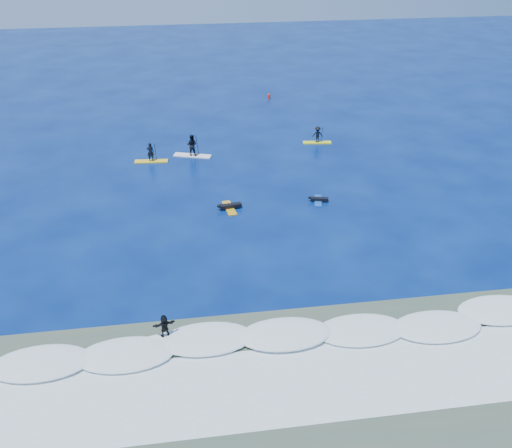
{
  "coord_description": "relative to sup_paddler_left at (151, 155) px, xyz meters",
  "views": [
    {
      "loc": [
        -3.8,
        -31.99,
        19.37
      ],
      "look_at": [
        1.13,
        1.21,
        0.6
      ],
      "focal_mm": 40.0,
      "sensor_mm": 36.0,
      "label": 1
    }
  ],
  "objects": [
    {
      "name": "ground",
      "position": [
        6.05,
        -14.53,
        -0.63
      ],
      "size": [
        160.0,
        160.0,
        0.0
      ],
      "primitive_type": "plane",
      "color": "#04164F",
      "rests_on": "ground"
    },
    {
      "name": "shallow_water",
      "position": [
        6.05,
        -28.53,
        -0.62
      ],
      "size": [
        90.0,
        13.0,
        0.01
      ],
      "primitive_type": "cube",
      "color": "#3B5140",
      "rests_on": "ground"
    },
    {
      "name": "breaking_wave",
      "position": [
        6.05,
        -24.53,
        -0.63
      ],
      "size": [
        40.0,
        6.0,
        0.3
      ],
      "primitive_type": "cube",
      "color": "white",
      "rests_on": "ground"
    },
    {
      "name": "whitewater",
      "position": [
        6.05,
        -27.53,
        -0.63
      ],
      "size": [
        34.0,
        5.0,
        0.02
      ],
      "primitive_type": "cube",
      "color": "silver",
      "rests_on": "ground"
    },
    {
      "name": "sup_paddler_left",
      "position": [
        0.0,
        0.0,
        0.0
      ],
      "size": [
        2.9,
        0.95,
        2.0
      ],
      "rotation": [
        0.0,
        0.0,
        -0.08
      ],
      "color": "yellow",
      "rests_on": "ground"
    },
    {
      "name": "sup_paddler_center",
      "position": [
        3.59,
        0.76,
        0.25
      ],
      "size": [
        3.41,
        1.84,
        2.33
      ],
      "rotation": [
        0.0,
        0.0,
        -0.32
      ],
      "color": "white",
      "rests_on": "ground"
    },
    {
      "name": "sup_paddler_right",
      "position": [
        15.28,
        2.25,
        0.09
      ],
      "size": [
        2.69,
        0.99,
        1.84
      ],
      "rotation": [
        0.0,
        0.0,
        -0.13
      ],
      "color": "yellow",
      "rests_on": "ground"
    },
    {
      "name": "prone_paddler_near",
      "position": [
        5.76,
        -9.71,
        -0.46
      ],
      "size": [
        1.83,
        2.35,
        0.48
      ],
      "rotation": [
        0.0,
        0.0,
        1.71
      ],
      "color": "gold",
      "rests_on": "ground"
    },
    {
      "name": "prone_paddler_far",
      "position": [
        12.47,
        -9.52,
        -0.49
      ],
      "size": [
        1.51,
        1.98,
        0.4
      ],
      "rotation": [
        0.0,
        0.0,
        1.33
      ],
      "color": "#1748AE",
      "rests_on": "ground"
    },
    {
      "name": "wave_surfer",
      "position": [
        1.0,
        -23.54,
        0.15
      ],
      "size": [
        1.94,
        0.95,
        1.36
      ],
      "rotation": [
        0.0,
        0.0,
        0.25
      ],
      "color": "white",
      "rests_on": "breaking_wave"
    },
    {
      "name": "marker_buoy",
      "position": [
        13.14,
        16.62,
        -0.3
      ],
      "size": [
        0.32,
        0.32,
        0.76
      ],
      "rotation": [
        0.0,
        0.0,
        0.4
      ],
      "color": "red",
      "rests_on": "ground"
    }
  ]
}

